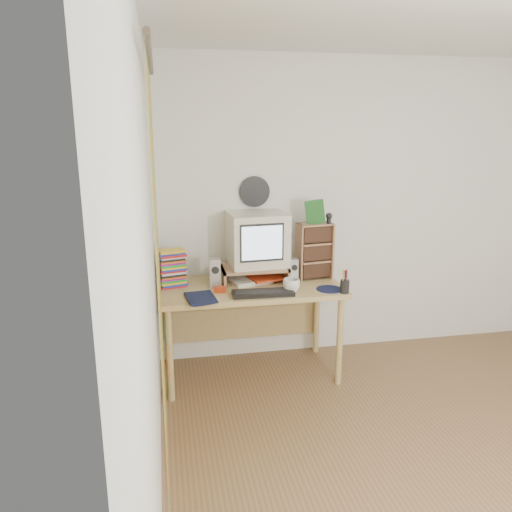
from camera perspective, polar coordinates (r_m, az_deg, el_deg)
name	(u,v)px	position (r m, az deg, el deg)	size (l,w,h in m)	color
floor	(464,468)	(3.41, 22.72, -21.48)	(3.50, 3.50, 0.00)	brown
back_wall	(361,210)	(4.38, 11.86, 5.20)	(3.50, 3.50, 0.00)	white
left_wall	(149,283)	(2.35, -12.14, -3.02)	(3.50, 3.50, 0.00)	white
curtain	(159,274)	(2.83, -11.06, -1.99)	(2.20, 2.20, 0.00)	orange
wall_disc	(254,192)	(4.07, -0.17, 7.36)	(0.25, 0.25, 0.02)	black
desk	(249,299)	(3.97, -0.82, -4.95)	(1.40, 0.70, 0.75)	#D6B873
monitor_riser	(254,270)	(3.94, -0.21, -1.59)	(0.52, 0.30, 0.12)	tan
crt_monitor	(258,239)	(3.94, 0.19, 1.91)	(0.44, 0.44, 0.42)	silver
speaker_left	(215,273)	(3.82, -4.73, -1.92)	(0.08, 0.08, 0.22)	#ABABAF
speaker_right	(293,270)	(3.97, 4.29, -1.56)	(0.07, 0.07, 0.18)	#ABABAF
keyboard	(263,293)	(3.65, 0.81, -4.26)	(0.45, 0.15, 0.03)	black
dvd_stack	(172,269)	(3.86, -9.57, -1.49)	(0.19, 0.14, 0.27)	brown
cd_rack	(314,251)	(4.02, 6.68, 0.57)	(0.27, 0.14, 0.45)	tan
mug	(291,285)	(3.71, 4.08, -3.37)	(0.13, 0.13, 0.10)	white
diary	(187,298)	(3.56, -7.91, -4.75)	(0.24, 0.18, 0.05)	#0E1434
mousepad	(329,289)	(3.81, 8.39, -3.77)	(0.20, 0.20, 0.00)	#0F1A32
pen_cup	(345,284)	(3.74, 10.11, -3.17)	(0.07, 0.07, 0.14)	black
papers	(256,279)	(3.95, 0.01, -2.67)	(0.30, 0.22, 0.04)	silver
red_box	(220,289)	(3.72, -4.12, -3.83)	(0.08, 0.05, 0.04)	#B03012
game_box	(315,212)	(3.94, 6.75, 5.02)	(0.15, 0.03, 0.19)	#18551B
webcam	(329,218)	(3.97, 8.33, 4.30)	(0.05, 0.05, 0.09)	black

